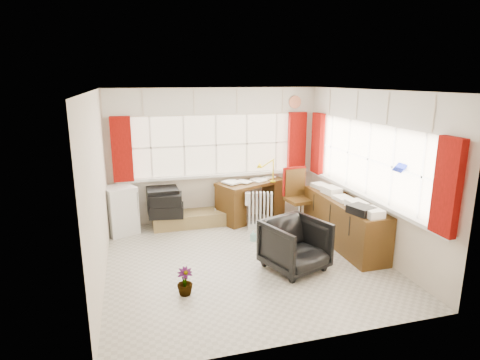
% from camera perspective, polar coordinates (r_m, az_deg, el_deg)
% --- Properties ---
extents(ground, '(4.00, 4.00, 0.00)m').
position_cam_1_polar(ground, '(6.14, 0.76, -11.41)').
color(ground, beige).
rests_on(ground, ground).
extents(room_walls, '(4.00, 4.00, 4.00)m').
position_cam_1_polar(room_walls, '(5.65, 0.81, 2.44)').
color(room_walls, beige).
rests_on(room_walls, ground).
extents(window_back, '(3.70, 0.12, 3.60)m').
position_cam_1_polar(window_back, '(7.61, -3.31, 1.21)').
color(window_back, '#F8E5C5').
rests_on(window_back, room_walls).
extents(window_right, '(0.12, 3.70, 3.60)m').
position_cam_1_polar(window_right, '(6.58, 17.26, -1.48)').
color(window_right, '#F8E5C5').
rests_on(window_right, room_walls).
extents(curtains, '(3.83, 3.83, 1.15)m').
position_cam_1_polar(curtains, '(6.82, 6.12, 4.00)').
color(curtains, '#9A0C08').
rests_on(curtains, room_walls).
extents(overhead_cabinets, '(3.98, 3.98, 0.48)m').
position_cam_1_polar(overhead_cabinets, '(6.79, 6.56, 10.71)').
color(overhead_cabinets, silver).
rests_on(overhead_cabinets, room_walls).
extents(desk, '(1.45, 1.12, 0.79)m').
position_cam_1_polar(desk, '(7.77, 1.54, -2.52)').
color(desk, '#573814').
rests_on(desk, ground).
extents(desk_lamp, '(0.19, 0.18, 0.45)m').
position_cam_1_polar(desk_lamp, '(7.56, 4.75, 2.00)').
color(desk_lamp, '#FFF20A').
rests_on(desk_lamp, desk).
extents(task_chair, '(0.51, 0.54, 1.10)m').
position_cam_1_polar(task_chair, '(7.39, 8.06, -2.22)').
color(task_chair, black).
rests_on(task_chair, ground).
extents(office_chair, '(1.00, 1.01, 0.73)m').
position_cam_1_polar(office_chair, '(5.80, 7.86, -9.17)').
color(office_chair, black).
rests_on(office_chair, ground).
extents(radiator, '(0.48, 0.28, 0.67)m').
position_cam_1_polar(radiator, '(7.33, 2.90, -4.76)').
color(radiator, white).
rests_on(radiator, ground).
extents(credenza, '(0.50, 2.00, 0.85)m').
position_cam_1_polar(credenza, '(6.80, 14.48, -5.66)').
color(credenza, '#573814').
rests_on(credenza, ground).
extents(file_tray, '(0.37, 0.42, 0.12)m').
position_cam_1_polar(file_tray, '(6.07, 16.87, -4.11)').
color(file_tray, black).
rests_on(file_tray, credenza).
extents(tv_bench, '(1.40, 0.50, 0.25)m').
position_cam_1_polar(tv_bench, '(7.54, -6.96, -5.50)').
color(tv_bench, olive).
rests_on(tv_bench, ground).
extents(crt_tv, '(0.55, 0.52, 0.49)m').
position_cam_1_polar(crt_tv, '(7.40, -10.90, -3.00)').
color(crt_tv, black).
rests_on(crt_tv, tv_bench).
extents(hifi_stack, '(0.65, 0.46, 0.43)m').
position_cam_1_polar(hifi_stack, '(7.28, -10.43, -3.62)').
color(hifi_stack, black).
rests_on(hifi_stack, tv_bench).
extents(mini_fridge, '(0.65, 0.65, 0.84)m').
position_cam_1_polar(mini_fridge, '(7.34, -16.69, -4.12)').
color(mini_fridge, white).
rests_on(mini_fridge, ground).
extents(spray_bottle_a, '(0.12, 0.12, 0.30)m').
position_cam_1_polar(spray_bottle_a, '(7.58, -3.55, -5.13)').
color(spray_bottle_a, silver).
rests_on(spray_bottle_a, ground).
extents(spray_bottle_b, '(0.12, 0.12, 0.19)m').
position_cam_1_polar(spray_bottle_b, '(6.80, 1.90, -7.93)').
color(spray_bottle_b, '#93DCD1').
rests_on(spray_bottle_b, ground).
extents(flower_vase, '(0.21, 0.21, 0.36)m').
position_cam_1_polar(flower_vase, '(5.24, -7.85, -14.13)').
color(flower_vase, black).
rests_on(flower_vase, ground).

